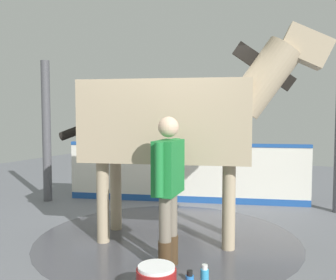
% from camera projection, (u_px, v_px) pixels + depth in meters
% --- Properties ---
extents(ground_plane, '(16.00, 16.00, 0.02)m').
position_uv_depth(ground_plane, '(162.00, 232.00, 5.31)').
color(ground_plane, slate).
extents(wet_patch, '(3.47, 3.47, 0.00)m').
position_uv_depth(wet_patch, '(168.00, 238.00, 5.03)').
color(wet_patch, '#4C4C54').
rests_on(wet_patch, ground).
extents(barrier_wall, '(4.30, 1.37, 1.11)m').
position_uv_depth(barrier_wall, '(186.00, 175.00, 7.03)').
color(barrier_wall, silver).
rests_on(barrier_wall, ground).
extents(roof_post_far, '(0.16, 0.16, 2.63)m').
position_uv_depth(roof_post_far, '(47.00, 131.00, 7.09)').
color(roof_post_far, '#4C4C51').
rests_on(roof_post_far, ground).
extents(horse, '(3.42, 1.58, 2.75)m').
position_uv_depth(horse, '(177.00, 120.00, 4.89)').
color(horse, tan).
rests_on(horse, ground).
extents(handler, '(0.28, 0.66, 1.63)m').
position_uv_depth(handler, '(168.00, 182.00, 4.01)').
color(handler, '#47331E').
rests_on(handler, ground).
extents(bottle_shampoo, '(0.08, 0.08, 0.25)m').
position_uv_depth(bottle_shampoo, '(205.00, 279.00, 3.54)').
color(bottle_shampoo, '#3399CC').
rests_on(bottle_shampoo, ground).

